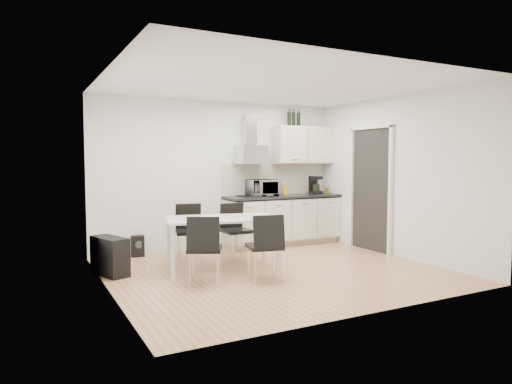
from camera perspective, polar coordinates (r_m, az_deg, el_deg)
ground at (r=6.53m, az=2.36°, el=-9.86°), size 4.50×4.50×0.00m
wall_back at (r=8.14m, az=-4.65°, el=2.12°), size 4.50×0.10×2.60m
wall_front at (r=4.72m, az=14.57°, el=0.66°), size 4.50×0.10×2.60m
wall_left at (r=5.58m, az=-18.07°, el=1.08°), size 0.10×4.00×2.60m
wall_right at (r=7.72m, az=17.03°, el=1.86°), size 0.10×4.00×2.60m
ceiling at (r=6.43m, az=2.43°, el=13.27°), size 4.50×4.50×0.00m
doorway at (r=8.11m, az=14.07°, el=0.24°), size 0.08×1.04×2.10m
kitchenette at (r=8.47m, az=3.51°, el=-0.98°), size 2.22×0.64×2.52m
dining_table at (r=6.51m, az=-4.30°, el=-3.83°), size 1.70×1.21×0.75m
chair_far_left at (r=7.18m, az=-8.29°, el=-5.05°), size 0.54×0.59×0.88m
chair_far_right at (r=7.22m, az=-2.39°, el=-4.97°), size 0.45×0.51×0.88m
chair_near_left at (r=5.82m, az=-6.44°, el=-7.16°), size 0.62×0.64×0.88m
chair_near_right at (r=5.94m, az=1.04°, el=-6.92°), size 0.53×0.58×0.88m
guitar_amp at (r=6.57m, az=-17.80°, el=-7.63°), size 0.46×0.68×0.52m
floor_speaker at (r=7.72m, az=-14.56°, el=-6.56°), size 0.22×0.20×0.34m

